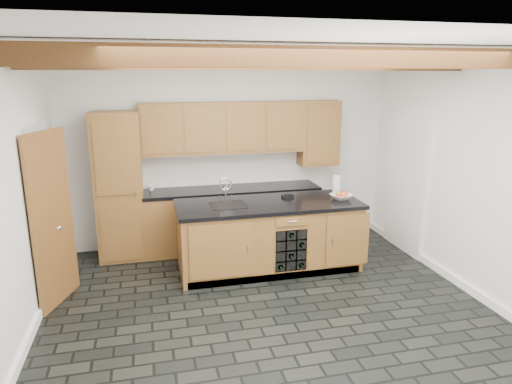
# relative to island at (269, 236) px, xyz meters

# --- Properties ---
(ground) EXTENTS (5.00, 5.00, 0.00)m
(ground) POSITION_rel_island_xyz_m (-0.31, -1.28, -0.46)
(ground) COLOR black
(ground) RESTS_ON ground
(room_shell) EXTENTS (5.01, 5.00, 5.00)m
(room_shell) POSITION_rel_island_xyz_m (-0.39, -0.75, 1.06)
(room_shell) COLOR white
(room_shell) RESTS_ON ground
(back_cabinetry) EXTENTS (3.65, 0.62, 2.20)m
(back_cabinetry) POSITION_rel_island_xyz_m (-0.68, 0.95, 0.51)
(back_cabinetry) COLOR olive
(back_cabinetry) RESTS_ON ground
(island) EXTENTS (2.48, 0.96, 0.93)m
(island) POSITION_rel_island_xyz_m (0.00, 0.00, 0.00)
(island) COLOR olive
(island) RESTS_ON ground
(faucet) EXTENTS (0.45, 0.40, 0.34)m
(faucet) POSITION_rel_island_xyz_m (-0.56, 0.05, 0.50)
(faucet) COLOR black
(faucet) RESTS_ON island
(kitchen_scale) EXTENTS (0.17, 0.11, 0.05)m
(kitchen_scale) POSITION_rel_island_xyz_m (0.32, 0.20, 0.49)
(kitchen_scale) COLOR black
(kitchen_scale) RESTS_ON island
(fruit_bowl) EXTENTS (0.34, 0.34, 0.07)m
(fruit_bowl) POSITION_rel_island_xyz_m (1.00, -0.06, 0.50)
(fruit_bowl) COLOR beige
(fruit_bowl) RESTS_ON island
(fruit_cluster) EXTENTS (0.16, 0.17, 0.07)m
(fruit_cluster) POSITION_rel_island_xyz_m (1.00, -0.06, 0.54)
(fruit_cluster) COLOR red
(fruit_cluster) RESTS_ON fruit_bowl
(paper_towel) EXTENTS (0.12, 0.12, 0.23)m
(paper_towel) POSITION_rel_island_xyz_m (1.11, 0.37, 0.58)
(paper_towel) COLOR white
(paper_towel) RESTS_ON island
(mug) EXTENTS (0.10, 0.10, 0.08)m
(mug) POSITION_rel_island_xyz_m (-1.52, 1.04, 0.51)
(mug) COLOR white
(mug) RESTS_ON back_cabinetry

